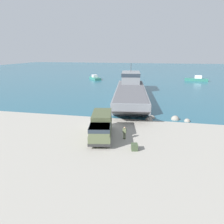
% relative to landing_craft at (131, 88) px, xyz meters
% --- Properties ---
extents(ground_plane, '(240.00, 240.00, 0.00)m').
position_rel_landing_craft_xyz_m(ground_plane, '(-0.94, -24.38, -1.86)').
color(ground_plane, '#9E998E').
extents(water_surface, '(240.00, 180.00, 0.01)m').
position_rel_landing_craft_xyz_m(water_surface, '(-0.94, 70.02, -1.86)').
color(water_surface, '#285B70').
rests_on(water_surface, ground_plane).
extents(landing_craft, '(11.07, 36.41, 7.69)m').
position_rel_landing_craft_xyz_m(landing_craft, '(0.00, 0.00, 0.00)').
color(landing_craft, gray).
rests_on(landing_craft, ground_plane).
extents(military_truck, '(4.05, 8.21, 2.97)m').
position_rel_landing_craft_xyz_m(military_truck, '(-0.16, -28.49, -0.31)').
color(military_truck, '#566042').
rests_on(military_truck, ground_plane).
extents(soldier_on_ramp, '(0.48, 0.33, 1.66)m').
position_rel_landing_craft_xyz_m(soldier_on_ramp, '(2.93, -28.58, -0.91)').
color(soldier_on_ramp, '#566042').
rests_on(soldier_on_ramp, ground_plane).
extents(moored_boat_a, '(8.57, 3.11, 2.18)m').
position_rel_landing_craft_xyz_m(moored_boat_a, '(20.88, 33.32, -1.14)').
color(moored_boat_a, '#2D7060').
rests_on(moored_boat_a, ground_plane).
extents(moored_boat_b, '(6.40, 7.65, 1.84)m').
position_rel_landing_craft_xyz_m(moored_boat_b, '(-18.20, 30.04, -1.25)').
color(moored_boat_b, '#2D7060').
rests_on(moored_boat_b, ground_plane).
extents(cargo_crate, '(0.89, 1.01, 0.73)m').
position_rel_landing_craft_xyz_m(cargo_crate, '(4.55, -31.55, -1.50)').
color(cargo_crate, '#3D4C33').
rests_on(cargo_crate, ground_plane).
extents(shoreline_rock_a, '(1.34, 1.34, 1.34)m').
position_rel_landing_craft_xyz_m(shoreline_rock_a, '(9.86, -18.62, -1.86)').
color(shoreline_rock_a, gray).
rests_on(shoreline_rock_a, ground_plane).
extents(shoreline_rock_b, '(1.15, 1.15, 1.15)m').
position_rel_landing_craft_xyz_m(shoreline_rock_b, '(5.65, -19.87, -1.86)').
color(shoreline_rock_b, gray).
rests_on(shoreline_rock_b, ground_plane).
extents(shoreline_rock_c, '(0.97, 0.97, 0.97)m').
position_rel_landing_craft_xyz_m(shoreline_rock_c, '(11.68, -19.31, -1.86)').
color(shoreline_rock_c, gray).
rests_on(shoreline_rock_c, ground_plane).
extents(shoreline_rock_d, '(1.03, 1.03, 1.03)m').
position_rel_landing_craft_xyz_m(shoreline_rock_d, '(6.09, -18.71, -1.86)').
color(shoreline_rock_d, gray).
rests_on(shoreline_rock_d, ground_plane).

